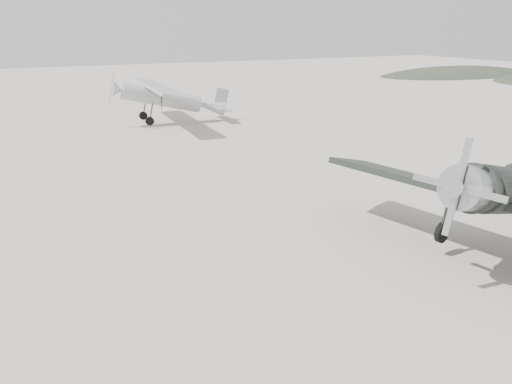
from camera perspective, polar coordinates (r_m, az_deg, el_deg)
ground at (r=17.27m, az=6.45°, el=-4.66°), size 160.00×160.00×0.00m
hill_northeast at (r=79.56m, az=22.14°, el=12.34°), size 32.00×16.00×5.20m
highwing_monoplane at (r=36.43m, az=-10.19°, el=10.89°), size 8.37×11.79×3.35m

